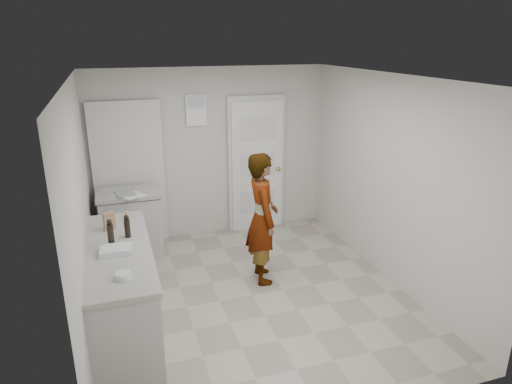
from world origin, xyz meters
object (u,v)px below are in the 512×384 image
object	(u,v)px
egg_bowl	(123,275)
baking_dish	(116,250)
oil_cruet_a	(127,226)
spice_jar	(127,215)
person	(262,218)
cake_mix_box	(109,221)
oil_cruet_b	(111,233)

from	to	relation	value
egg_bowl	baking_dish	bearing A→B (deg)	94.57
baking_dish	oil_cruet_a	bearing A→B (deg)	68.63
spice_jar	oil_cruet_a	size ratio (longest dim) A/B	0.35
spice_jar	egg_bowl	distance (m)	1.40
oil_cruet_a	baking_dish	world-z (taller)	oil_cruet_a
oil_cruet_a	spice_jar	bearing A→B (deg)	87.61
baking_dish	egg_bowl	world-z (taller)	baking_dish
person	spice_jar	bearing A→B (deg)	87.76
person	cake_mix_box	world-z (taller)	person
egg_bowl	person	bearing A→B (deg)	35.39
egg_bowl	cake_mix_box	bearing A→B (deg)	94.33
cake_mix_box	oil_cruet_b	bearing A→B (deg)	-112.11
cake_mix_box	baking_dish	world-z (taller)	cake_mix_box
cake_mix_box	oil_cruet_a	distance (m)	0.31
cake_mix_box	spice_jar	distance (m)	0.34
cake_mix_box	egg_bowl	world-z (taller)	cake_mix_box
oil_cruet_a	baking_dish	distance (m)	0.37
oil_cruet_a	cake_mix_box	bearing A→B (deg)	124.39
oil_cruet_b	egg_bowl	bearing A→B (deg)	-83.74
cake_mix_box	spice_jar	bearing A→B (deg)	31.33
baking_dish	oil_cruet_b	bearing A→B (deg)	101.56
cake_mix_box	oil_cruet_b	size ratio (longest dim) A/B	0.70
person	spice_jar	distance (m)	1.58
spice_jar	oil_cruet_a	world-z (taller)	oil_cruet_a
spice_jar	baking_dish	xyz separation A→B (m)	(-0.15, -0.87, -0.02)
person	oil_cruet_b	world-z (taller)	person
cake_mix_box	egg_bowl	size ratio (longest dim) A/B	1.47
person	egg_bowl	xyz separation A→B (m)	(-1.67, -1.18, 0.14)
oil_cruet_b	baking_dish	bearing A→B (deg)	-78.44
cake_mix_box	oil_cruet_a	xyz separation A→B (m)	(0.17, -0.25, 0.02)
person	cake_mix_box	distance (m)	1.77
person	egg_bowl	bearing A→B (deg)	131.08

